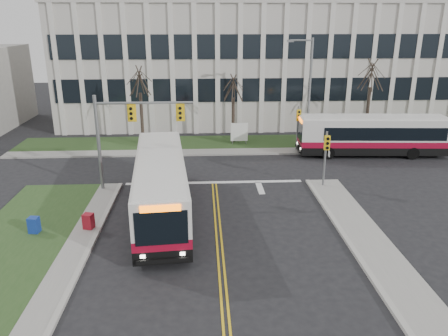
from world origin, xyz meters
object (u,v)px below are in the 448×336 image
(newspaper_box_blue, at_px, (34,226))
(bus_cross, at_px, (372,136))
(directory_sign, at_px, (239,132))
(bus_main, at_px, (161,187))
(streetlight, at_px, (308,88))
(newspaper_box_red, at_px, (89,222))

(newspaper_box_blue, bearing_deg, bus_cross, 37.79)
(directory_sign, height_order, bus_main, bus_main)
(directory_sign, height_order, newspaper_box_blue, directory_sign)
(streetlight, xyz_separation_m, directory_sign, (-5.53, 1.30, -4.02))
(bus_main, bearing_deg, directory_sign, 63.12)
(bus_main, height_order, bus_cross, bus_main)
(bus_main, xyz_separation_m, newspaper_box_blue, (-6.37, -2.24, -1.15))
(streetlight, xyz_separation_m, newspaper_box_red, (-14.83, -14.82, -4.72))
(newspaper_box_red, bearing_deg, bus_main, 42.67)
(newspaper_box_blue, bearing_deg, streetlight, 48.77)
(bus_cross, height_order, newspaper_box_blue, bus_cross)
(directory_sign, bearing_deg, bus_cross, -18.34)
(streetlight, relative_size, newspaper_box_red, 9.68)
(directory_sign, height_order, bus_cross, bus_cross)
(directory_sign, xyz_separation_m, bus_main, (-5.63, -14.17, 0.46))
(bus_main, distance_m, bus_cross, 19.39)
(directory_sign, bearing_deg, streetlight, -13.23)
(newspaper_box_blue, bearing_deg, newspaper_box_red, 14.20)
(directory_sign, xyz_separation_m, newspaper_box_red, (-9.30, -16.12, -0.70))
(streetlight, bearing_deg, bus_cross, -23.63)
(streetlight, distance_m, directory_sign, 6.96)
(streetlight, xyz_separation_m, newspaper_box_blue, (-17.53, -15.12, -4.72))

